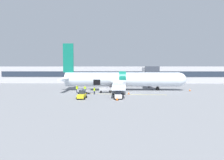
# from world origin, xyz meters

# --- Properties ---
(ground_plane) EXTENTS (500.00, 500.00, 0.00)m
(ground_plane) POSITION_xyz_m (0.00, 0.00, 0.00)
(ground_plane) COLOR slate
(apron_marking_line) EXTENTS (18.48, 2.11, 0.01)m
(apron_marking_line) POSITION_xyz_m (-1.15, -1.24, 0.00)
(apron_marking_line) COLOR yellow
(apron_marking_line) RESTS_ON ground_plane
(terminal_strip) EXTENTS (96.02, 12.21, 6.40)m
(terminal_strip) POSITION_xyz_m (0.00, 36.92, 3.20)
(terminal_strip) COLOR #B2B2B7
(terminal_strip) RESTS_ON ground_plane
(jet_bridge_stub) EXTENTS (3.73, 10.91, 6.25)m
(jet_bridge_stub) POSITION_xyz_m (6.82, 12.95, 4.50)
(jet_bridge_stub) COLOR #4C4C51
(jet_bridge_stub) RESTS_ON ground_plane
(airplane) EXTENTS (33.24, 30.48, 12.13)m
(airplane) POSITION_xyz_m (-1.76, 6.67, 2.75)
(airplane) COLOR silver
(airplane) RESTS_ON ground_plane
(baggage_tug_lead) EXTENTS (1.83, 3.08, 1.61)m
(baggage_tug_lead) POSITION_xyz_m (-9.35, -7.79, 0.68)
(baggage_tug_lead) COLOR yellow
(baggage_tug_lead) RESTS_ON ground_plane
(baggage_tug_mid) EXTENTS (1.86, 2.91, 1.54)m
(baggage_tug_mid) POSITION_xyz_m (-2.51, -7.65, 0.65)
(baggage_tug_mid) COLOR white
(baggage_tug_mid) RESTS_ON ground_plane
(baggage_cart_loading) EXTENTS (3.60, 2.73, 1.06)m
(baggage_cart_loading) POSITION_xyz_m (-10.04, -0.81, 0.54)
(baggage_cart_loading) COLOR #999BA0
(baggage_cart_loading) RESTS_ON ground_plane
(baggage_cart_queued) EXTENTS (3.95, 2.04, 1.14)m
(baggage_cart_queued) POSITION_xyz_m (-5.27, 1.72, 0.59)
(baggage_cart_queued) COLOR #B7BABF
(baggage_cart_queued) RESTS_ON ground_plane
(ground_crew_loader_a) EXTENTS (0.46, 0.57, 1.64)m
(ground_crew_loader_a) POSITION_xyz_m (-7.68, -1.52, 0.86)
(ground_crew_loader_a) COLOR #1E2338
(ground_crew_loader_a) RESTS_ON ground_plane
(ground_crew_loader_b) EXTENTS (0.56, 0.43, 1.59)m
(ground_crew_loader_b) POSITION_xyz_m (-10.31, 2.05, 0.84)
(ground_crew_loader_b) COLOR #1E2338
(ground_crew_loader_b) RESTS_ON ground_plane
(ground_crew_driver) EXTENTS (0.57, 0.57, 1.77)m
(ground_crew_driver) POSITION_xyz_m (-12.03, 1.20, 0.93)
(ground_crew_driver) COLOR #1E2338
(ground_crew_driver) RESTS_ON ground_plane
(safety_cone_nose) EXTENTS (0.57, 0.57, 0.64)m
(safety_cone_nose) POSITION_xyz_m (15.72, 5.48, 0.30)
(safety_cone_nose) COLOR black
(safety_cone_nose) RESTS_ON ground_plane
(safety_cone_engine_left) EXTENTS (0.57, 0.57, 0.75)m
(safety_cone_engine_left) POSITION_xyz_m (-2.71, -9.68, 0.35)
(safety_cone_engine_left) COLOR black
(safety_cone_engine_left) RESTS_ON ground_plane
(safety_cone_wingtip) EXTENTS (0.54, 0.54, 0.59)m
(safety_cone_wingtip) POSITION_xyz_m (-0.11, -1.23, 0.27)
(safety_cone_wingtip) COLOR black
(safety_cone_wingtip) RESTS_ON ground_plane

